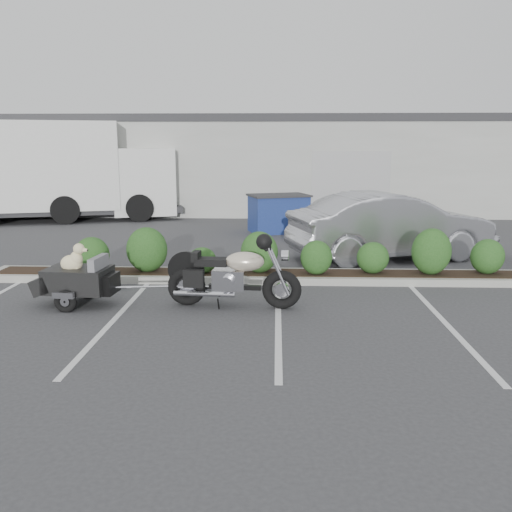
{
  "coord_description": "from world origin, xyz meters",
  "views": [
    {
      "loc": [
        1.16,
        -9.04,
        2.82
      ],
      "look_at": [
        0.77,
        1.04,
        0.75
      ],
      "focal_mm": 38.0,
      "sensor_mm": 36.0,
      "label": 1
    }
  ],
  "objects_px": {
    "sedan": "(391,226)",
    "delivery_truck": "(72,173)",
    "pet_trailer": "(77,279)",
    "dumpster": "(279,213)",
    "motorcycle": "(233,277)"
  },
  "relations": [
    {
      "from": "pet_trailer",
      "to": "delivery_truck",
      "type": "relative_size",
      "value": 0.23
    },
    {
      "from": "pet_trailer",
      "to": "dumpster",
      "type": "relative_size",
      "value": 0.88
    },
    {
      "from": "pet_trailer",
      "to": "dumpster",
      "type": "xyz_separation_m",
      "value": [
        3.61,
        8.5,
        0.15
      ]
    },
    {
      "from": "sedan",
      "to": "delivery_truck",
      "type": "bearing_deg",
      "value": 39.41
    },
    {
      "from": "dumpster",
      "to": "delivery_truck",
      "type": "xyz_separation_m",
      "value": [
        -7.89,
        2.81,
        1.14
      ]
    },
    {
      "from": "delivery_truck",
      "to": "dumpster",
      "type": "bearing_deg",
      "value": -35.36
    },
    {
      "from": "sedan",
      "to": "delivery_truck",
      "type": "distance_m",
      "value": 12.81
    },
    {
      "from": "pet_trailer",
      "to": "sedan",
      "type": "height_order",
      "value": "sedan"
    },
    {
      "from": "pet_trailer",
      "to": "dumpster",
      "type": "height_order",
      "value": "dumpster"
    },
    {
      "from": "pet_trailer",
      "to": "sedan",
      "type": "xyz_separation_m",
      "value": [
        6.41,
        4.31,
        0.35
      ]
    },
    {
      "from": "motorcycle",
      "to": "dumpster",
      "type": "distance_m",
      "value": 8.57
    },
    {
      "from": "motorcycle",
      "to": "pet_trailer",
      "type": "bearing_deg",
      "value": -175.3
    },
    {
      "from": "dumpster",
      "to": "sedan",
      "type": "bearing_deg",
      "value": -74.92
    },
    {
      "from": "pet_trailer",
      "to": "delivery_truck",
      "type": "bearing_deg",
      "value": 115.95
    },
    {
      "from": "sedan",
      "to": "dumpster",
      "type": "height_order",
      "value": "sedan"
    }
  ]
}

